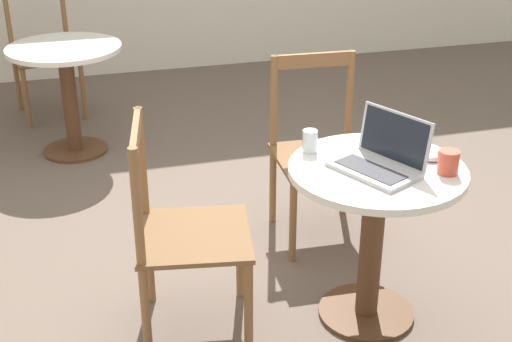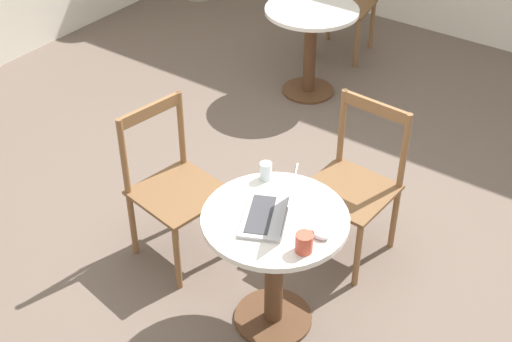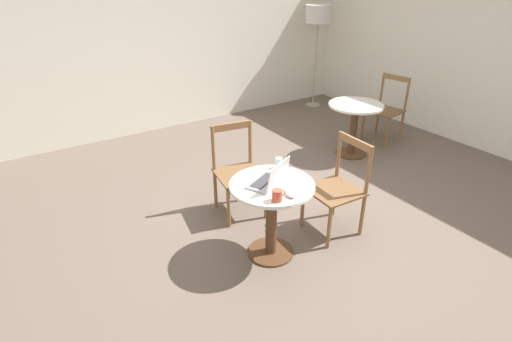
{
  "view_description": "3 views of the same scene",
  "coord_description": "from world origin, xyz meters",
  "px_view_note": "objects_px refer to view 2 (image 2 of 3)",
  "views": [
    {
      "loc": [
        -2.88,
        0.86,
        1.9
      ],
      "look_at": [
        -0.27,
        0.13,
        0.61
      ],
      "focal_mm": 50.0,
      "sensor_mm": 36.0,
      "label": 1
    },
    {
      "loc": [
        -2.72,
        -1.71,
        2.87
      ],
      "look_at": [
        -0.21,
        0.08,
        0.6
      ],
      "focal_mm": 50.0,
      "sensor_mm": 36.0,
      "label": 2
    },
    {
      "loc": [
        -2.25,
        -2.59,
        2.29
      ],
      "look_at": [
        -0.45,
        0.13,
        0.61
      ],
      "focal_mm": 28.0,
      "sensor_mm": 36.0,
      "label": 3
    }
  ],
  "objects_px": {
    "chair_mid_right": "(346,2)",
    "mouse": "(319,234)",
    "cafe_table_mid": "(311,33)",
    "mug": "(304,242)",
    "chair_near_right": "(354,185)",
    "chair_near_back": "(174,187)",
    "cafe_table_near": "(275,247)",
    "drinking_glass": "(266,171)",
    "laptop": "(272,211)"
  },
  "relations": [
    {
      "from": "chair_mid_right",
      "to": "drinking_glass",
      "type": "relative_size",
      "value": 9.84
    },
    {
      "from": "cafe_table_near",
      "to": "drinking_glass",
      "type": "xyz_separation_m",
      "value": [
        0.22,
        0.21,
        0.24
      ]
    },
    {
      "from": "mouse",
      "to": "mug",
      "type": "relative_size",
      "value": 0.84
    },
    {
      "from": "cafe_table_mid",
      "to": "drinking_glass",
      "type": "height_order",
      "value": "drinking_glass"
    },
    {
      "from": "chair_near_back",
      "to": "mug",
      "type": "bearing_deg",
      "value": -104.08
    },
    {
      "from": "chair_near_right",
      "to": "mug",
      "type": "distance_m",
      "value": 0.93
    },
    {
      "from": "drinking_glass",
      "to": "mug",
      "type": "bearing_deg",
      "value": -127.33
    },
    {
      "from": "chair_near_right",
      "to": "chair_near_back",
      "type": "xyz_separation_m",
      "value": [
        -0.6,
        0.81,
        0.0
      ]
    },
    {
      "from": "mouse",
      "to": "drinking_glass",
      "type": "relative_size",
      "value": 1.07
    },
    {
      "from": "laptop",
      "to": "mouse",
      "type": "distance_m",
      "value": 0.25
    },
    {
      "from": "cafe_table_near",
      "to": "cafe_table_mid",
      "type": "relative_size",
      "value": 1.0
    },
    {
      "from": "mug",
      "to": "drinking_glass",
      "type": "xyz_separation_m",
      "value": [
        0.34,
        0.44,
        -0.0
      ]
    },
    {
      "from": "chair_mid_right",
      "to": "laptop",
      "type": "distance_m",
      "value": 3.23
    },
    {
      "from": "cafe_table_near",
      "to": "mouse",
      "type": "distance_m",
      "value": 0.32
    },
    {
      "from": "drinking_glass",
      "to": "chair_near_back",
      "type": "bearing_deg",
      "value": 98.73
    },
    {
      "from": "chair_mid_right",
      "to": "mug",
      "type": "bearing_deg",
      "value": -153.87
    },
    {
      "from": "chair_mid_right",
      "to": "cafe_table_mid",
      "type": "bearing_deg",
      "value": -170.28
    },
    {
      "from": "cafe_table_near",
      "to": "chair_near_right",
      "type": "height_order",
      "value": "chair_near_right"
    },
    {
      "from": "chair_mid_right",
      "to": "mouse",
      "type": "bearing_deg",
      "value": -152.85
    },
    {
      "from": "cafe_table_mid",
      "to": "chair_near_right",
      "type": "xyz_separation_m",
      "value": [
        -1.41,
        -1.17,
        -0.06
      ]
    },
    {
      "from": "drinking_glass",
      "to": "cafe_table_near",
      "type": "bearing_deg",
      "value": -136.59
    },
    {
      "from": "cafe_table_near",
      "to": "chair_near_right",
      "type": "bearing_deg",
      "value": -3.01
    },
    {
      "from": "cafe_table_mid",
      "to": "chair_near_back",
      "type": "bearing_deg",
      "value": -169.83
    },
    {
      "from": "chair_near_back",
      "to": "chair_mid_right",
      "type": "distance_m",
      "value": 2.85
    },
    {
      "from": "cafe_table_mid",
      "to": "drinking_glass",
      "type": "relative_size",
      "value": 7.57
    },
    {
      "from": "chair_near_right",
      "to": "chair_mid_right",
      "type": "height_order",
      "value": "same"
    },
    {
      "from": "chair_mid_right",
      "to": "drinking_glass",
      "type": "distance_m",
      "value": 2.93
    },
    {
      "from": "cafe_table_near",
      "to": "chair_near_back",
      "type": "bearing_deg",
      "value": 80.23
    },
    {
      "from": "chair_mid_right",
      "to": "mug",
      "type": "xyz_separation_m",
      "value": [
        -3.06,
        -1.5,
        0.3
      ]
    },
    {
      "from": "mouse",
      "to": "chair_near_right",
      "type": "bearing_deg",
      "value": 15.63
    },
    {
      "from": "cafe_table_mid",
      "to": "mug",
      "type": "xyz_separation_m",
      "value": [
        -2.26,
        -1.36,
        0.24
      ]
    },
    {
      "from": "mouse",
      "to": "cafe_table_mid",
      "type": "bearing_deg",
      "value": 32.56
    },
    {
      "from": "mug",
      "to": "drinking_glass",
      "type": "bearing_deg",
      "value": 52.67
    },
    {
      "from": "chair_mid_right",
      "to": "laptop",
      "type": "bearing_deg",
      "value": -156.9
    },
    {
      "from": "drinking_glass",
      "to": "chair_mid_right",
      "type": "bearing_deg",
      "value": 21.24
    },
    {
      "from": "cafe_table_near",
      "to": "laptop",
      "type": "xyz_separation_m",
      "value": [
        -0.02,
        0.0,
        0.24
      ]
    },
    {
      "from": "cafe_table_near",
      "to": "mouse",
      "type": "xyz_separation_m",
      "value": [
        -0.0,
        -0.25,
        0.21
      ]
    },
    {
      "from": "chair_near_back",
      "to": "drinking_glass",
      "type": "relative_size",
      "value": 9.84
    },
    {
      "from": "chair_near_back",
      "to": "drinking_glass",
      "type": "xyz_separation_m",
      "value": [
        0.09,
        -0.56,
        0.3
      ]
    },
    {
      "from": "chair_near_right",
      "to": "chair_near_back",
      "type": "distance_m",
      "value": 1.01
    },
    {
      "from": "chair_near_back",
      "to": "laptop",
      "type": "relative_size",
      "value": 2.3
    },
    {
      "from": "cafe_table_near",
      "to": "chair_mid_right",
      "type": "height_order",
      "value": "chair_mid_right"
    },
    {
      "from": "cafe_table_mid",
      "to": "laptop",
      "type": "xyz_separation_m",
      "value": [
        -2.17,
        -1.13,
        0.24
      ]
    },
    {
      "from": "chair_near_back",
      "to": "mug",
      "type": "xyz_separation_m",
      "value": [
        -0.25,
        -1.0,
        0.3
      ]
    },
    {
      "from": "cafe_table_mid",
      "to": "mug",
      "type": "distance_m",
      "value": 2.65
    },
    {
      "from": "chair_near_back",
      "to": "chair_mid_right",
      "type": "xyz_separation_m",
      "value": [
        2.8,
        0.5,
        0.0
      ]
    },
    {
      "from": "chair_mid_right",
      "to": "mouse",
      "type": "xyz_separation_m",
      "value": [
        -2.94,
        -1.51,
        0.27
      ]
    },
    {
      "from": "chair_near_right",
      "to": "laptop",
      "type": "height_order",
      "value": "laptop"
    },
    {
      "from": "mouse",
      "to": "mug",
      "type": "height_order",
      "value": "mug"
    },
    {
      "from": "mouse",
      "to": "cafe_table_near",
      "type": "bearing_deg",
      "value": 88.94
    }
  ]
}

